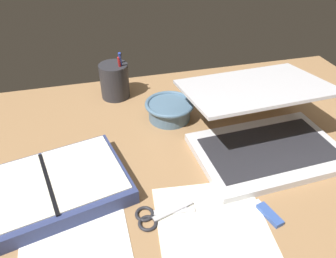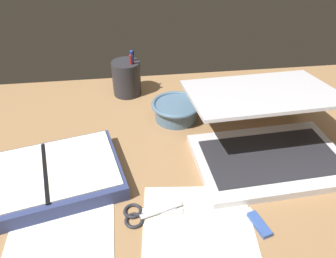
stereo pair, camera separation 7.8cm
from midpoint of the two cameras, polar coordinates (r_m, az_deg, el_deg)
desk_top at (r=78.09cm, az=0.83°, el=-7.76°), size 140.00×100.00×2.00cm
laptop at (r=83.38cm, az=13.78°, el=-0.00°), size 37.11×35.64×15.40cm
bowl at (r=92.82cm, az=-2.15°, el=3.35°), size 13.94×13.94×5.30cm
pen_cup at (r=104.34cm, az=-11.41°, el=8.19°), size 8.87×8.87×15.47cm
planner at (r=76.61cm, az=-22.69°, el=-9.42°), size 35.94×28.18×3.95cm
scissors at (r=67.97cm, az=-6.12°, el=-15.10°), size 12.31×6.32×0.80cm
paper_sheet_front at (r=65.53cm, az=4.75°, el=-18.07°), size 24.28×28.99×0.16cm
usb_drive at (r=69.81cm, az=14.06°, el=-14.30°), size 3.39×7.37×1.00cm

